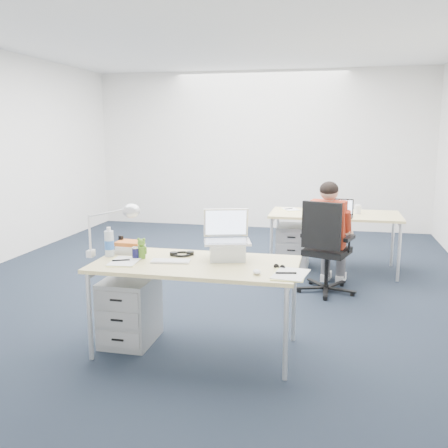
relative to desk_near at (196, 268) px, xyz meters
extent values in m
plane|color=black|center=(-0.29, 1.80, -0.68)|extent=(7.00, 7.00, 0.00)
cube|color=silver|center=(-0.29, 5.30, 0.72)|extent=(6.00, 0.02, 2.80)
cube|color=silver|center=(-0.29, -1.70, 0.72)|extent=(6.00, 0.02, 2.80)
cube|color=white|center=(-0.29, 1.80, 2.12)|extent=(6.00, 7.00, 0.01)
cube|color=#D2BF79|center=(0.00, 0.00, 0.03)|extent=(1.60, 0.80, 0.03)
cylinder|color=#B7BABC|center=(-0.75, -0.35, -0.33)|extent=(0.04, 0.04, 0.70)
cylinder|color=#B7BABC|center=(0.75, -0.35, -0.33)|extent=(0.04, 0.04, 0.70)
cylinder|color=#B7BABC|center=(-0.75, 0.35, -0.33)|extent=(0.04, 0.04, 0.70)
cylinder|color=#B7BABC|center=(0.75, 0.35, -0.33)|extent=(0.04, 0.04, 0.70)
cube|color=#D2BF79|center=(1.06, 2.66, 0.03)|extent=(1.60, 0.80, 0.03)
cylinder|color=#B7BABC|center=(0.31, 2.31, -0.33)|extent=(0.04, 0.04, 0.70)
cylinder|color=#B7BABC|center=(1.81, 2.31, -0.33)|extent=(0.04, 0.04, 0.70)
cylinder|color=#B7BABC|center=(0.31, 3.01, -0.33)|extent=(0.04, 0.04, 0.70)
cylinder|color=#B7BABC|center=(1.81, 3.01, -0.33)|extent=(0.04, 0.04, 0.70)
cylinder|color=black|center=(1.00, 1.74, -0.43)|extent=(0.04, 0.04, 0.40)
cube|color=black|center=(1.00, 1.74, -0.23)|extent=(0.55, 0.55, 0.07)
cube|color=black|center=(0.93, 1.53, 0.09)|extent=(0.41, 0.18, 0.50)
cube|color=#A12C17|center=(0.99, 1.75, 0.07)|extent=(0.40, 0.27, 0.51)
sphere|color=tan|center=(0.99, 1.75, 0.43)|extent=(0.20, 0.20, 0.20)
cube|color=gray|center=(-0.59, 0.04, -0.41)|extent=(0.40, 0.50, 0.55)
cube|color=gray|center=(0.55, 2.68, -0.41)|extent=(0.40, 0.50, 0.55)
cube|color=white|center=(-0.20, -0.03, 0.05)|extent=(0.32, 0.17, 0.02)
ellipsoid|color=white|center=(0.52, -0.22, 0.06)|extent=(0.08, 0.10, 0.03)
cylinder|color=#151541|center=(-0.51, 0.01, 0.09)|extent=(0.07, 0.07, 0.10)
cylinder|color=silver|center=(-0.75, 0.04, 0.17)|extent=(0.10, 0.10, 0.24)
cube|color=silver|center=(-0.63, 0.18, 0.10)|extent=(0.24, 0.19, 0.10)
cube|color=black|center=(-0.73, 0.22, 0.11)|extent=(0.04, 0.03, 0.14)
cube|color=#E6E485|center=(-0.56, -0.12, 0.05)|extent=(0.25, 0.33, 0.01)
cube|color=#E6E485|center=(0.75, -0.20, 0.05)|extent=(0.26, 0.35, 0.01)
cylinder|color=white|center=(1.34, 2.69, 0.10)|extent=(0.08, 0.08, 0.11)
cube|color=white|center=(0.49, 2.83, 0.05)|extent=(0.28, 0.32, 0.01)
camera|label=1|loc=(1.04, -3.66, 1.07)|focal=40.00mm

